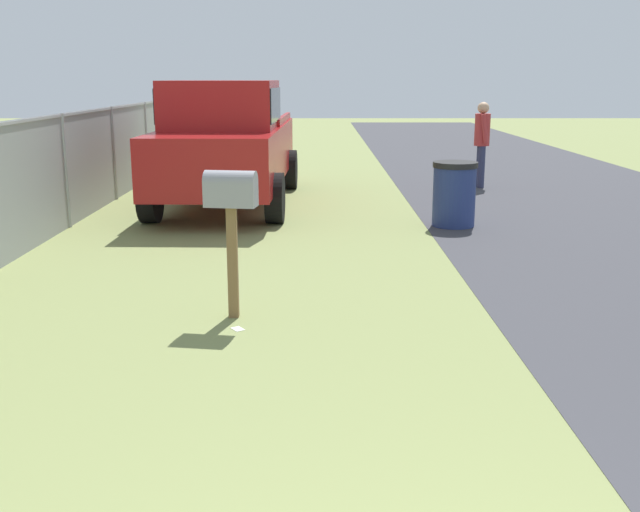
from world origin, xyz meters
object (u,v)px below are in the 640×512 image
object	(u,v)px
pickup_truck	(227,140)
trash_bin	(454,194)
mailbox	(231,202)
pedestrian	(482,138)

from	to	relation	value
pickup_truck	trash_bin	xyz separation A→B (m)	(-1.87, -3.53, -0.63)
mailbox	pickup_truck	world-z (taller)	pickup_truck
pickup_truck	pedestrian	distance (m)	5.23
pickup_truck	pedestrian	xyz separation A→B (m)	(2.15, -4.77, -0.14)
mailbox	pickup_truck	bearing A→B (deg)	15.81
trash_bin	pedestrian	distance (m)	4.23
trash_bin	pedestrian	world-z (taller)	pedestrian
mailbox	pedestrian	bearing A→B (deg)	-16.92
pickup_truck	trash_bin	world-z (taller)	pickup_truck
mailbox	pickup_truck	xyz separation A→B (m)	(6.19, 0.78, 0.04)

